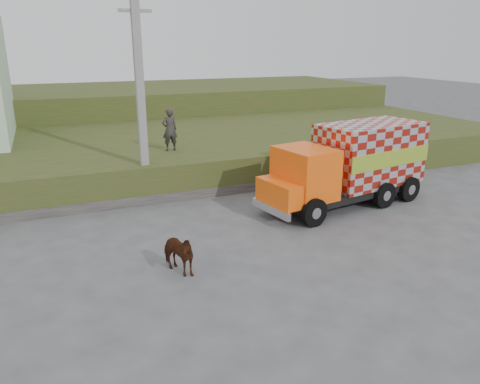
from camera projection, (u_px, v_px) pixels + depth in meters
name	position (u px, v px, depth m)	size (l,w,h in m)	color
ground	(207.00, 238.00, 15.28)	(120.00, 120.00, 0.00)	#474749
embankment	(143.00, 153.00, 23.84)	(40.00, 12.00, 1.50)	#2B4818
embankment_far	(109.00, 109.00, 34.16)	(40.00, 12.00, 3.00)	#2B4818
retaining_strip	(123.00, 202.00, 18.18)	(16.00, 0.50, 0.40)	#595651
utility_pole	(141.00, 99.00, 17.72)	(1.20, 0.30, 8.00)	gray
cargo_truck	(352.00, 164.00, 18.14)	(7.26, 3.45, 3.11)	black
cow	(177.00, 253.00, 12.80)	(0.64, 1.41, 1.19)	#36170D
pedestrian	(170.00, 130.00, 20.66)	(0.68, 0.45, 1.88)	#2C2A27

